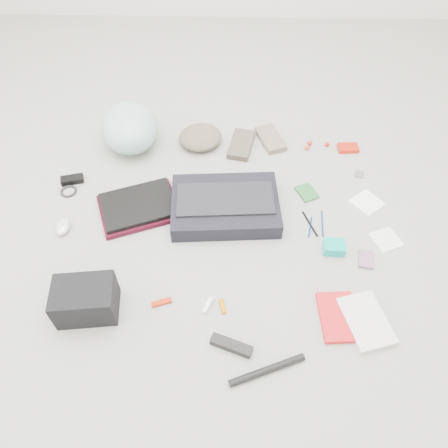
{
  "coord_description": "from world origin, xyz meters",
  "views": [
    {
      "loc": [
        0.03,
        -1.19,
        1.5
      ],
      "look_at": [
        0.0,
        0.0,
        0.05
      ],
      "focal_mm": 35.0,
      "sensor_mm": 36.0,
      "label": 1
    }
  ],
  "objects_px": {
    "messenger_bag": "(225,206)",
    "accordion_wallet": "(334,247)",
    "bike_helmet": "(130,127)",
    "camera_bag": "(86,300)",
    "book_red": "(338,317)",
    "laptop": "(138,205)"
  },
  "relations": [
    {
      "from": "bike_helmet",
      "to": "laptop",
      "type": "bearing_deg",
      "value": -91.04
    },
    {
      "from": "book_red",
      "to": "accordion_wallet",
      "type": "relative_size",
      "value": 2.35
    },
    {
      "from": "bike_helmet",
      "to": "camera_bag",
      "type": "bearing_deg",
      "value": -104.26
    },
    {
      "from": "bike_helmet",
      "to": "book_red",
      "type": "height_order",
      "value": "bike_helmet"
    },
    {
      "from": "laptop",
      "to": "bike_helmet",
      "type": "height_order",
      "value": "bike_helmet"
    },
    {
      "from": "messenger_bag",
      "to": "bike_helmet",
      "type": "height_order",
      "value": "bike_helmet"
    },
    {
      "from": "book_red",
      "to": "accordion_wallet",
      "type": "distance_m",
      "value": 0.32
    },
    {
      "from": "messenger_bag",
      "to": "accordion_wallet",
      "type": "bearing_deg",
      "value": -27.75
    },
    {
      "from": "messenger_bag",
      "to": "camera_bag",
      "type": "relative_size",
      "value": 2.13
    },
    {
      "from": "bike_helmet",
      "to": "accordion_wallet",
      "type": "bearing_deg",
      "value": -48.34
    },
    {
      "from": "messenger_bag",
      "to": "accordion_wallet",
      "type": "relative_size",
      "value": 5.45
    },
    {
      "from": "bike_helmet",
      "to": "book_red",
      "type": "relative_size",
      "value": 1.71
    },
    {
      "from": "book_red",
      "to": "accordion_wallet",
      "type": "height_order",
      "value": "accordion_wallet"
    },
    {
      "from": "camera_bag",
      "to": "book_red",
      "type": "relative_size",
      "value": 1.09
    },
    {
      "from": "bike_helmet",
      "to": "accordion_wallet",
      "type": "relative_size",
      "value": 4.01
    },
    {
      "from": "camera_bag",
      "to": "book_red",
      "type": "distance_m",
      "value": 0.95
    },
    {
      "from": "camera_bag",
      "to": "messenger_bag",
      "type": "bearing_deg",
      "value": 38.84
    },
    {
      "from": "messenger_bag",
      "to": "bike_helmet",
      "type": "bearing_deg",
      "value": 133.33
    },
    {
      "from": "laptop",
      "to": "bike_helmet",
      "type": "distance_m",
      "value": 0.48
    },
    {
      "from": "laptop",
      "to": "camera_bag",
      "type": "xyz_separation_m",
      "value": [
        -0.11,
        -0.51,
        0.04
      ]
    },
    {
      "from": "camera_bag",
      "to": "accordion_wallet",
      "type": "height_order",
      "value": "camera_bag"
    },
    {
      "from": "messenger_bag",
      "to": "accordion_wallet",
      "type": "distance_m",
      "value": 0.51
    }
  ]
}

